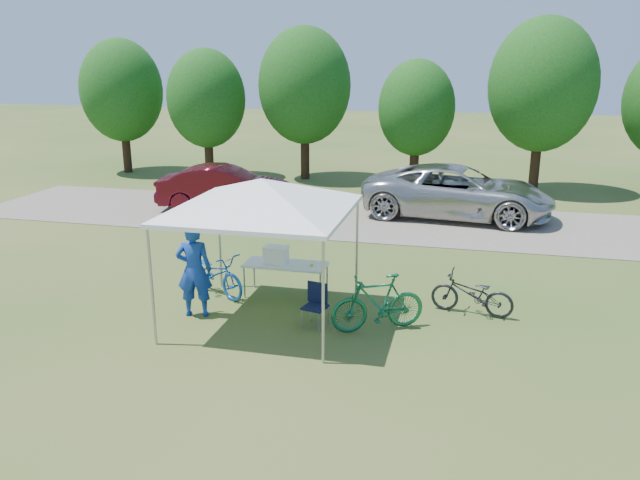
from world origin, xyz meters
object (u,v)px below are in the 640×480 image
object	(u,v)px
cooler	(276,255)
cyclist	(194,270)
folding_table	(286,266)
minivan	(458,192)
folding_chair	(316,301)
bike_dark	(472,294)
bike_blue	(214,273)
bike_green	(378,303)
sedan	(225,188)

from	to	relation	value
cooler	cyclist	size ratio (longest dim) A/B	0.27
folding_table	minivan	bearing A→B (deg)	67.02
folding_chair	bike_dark	distance (m)	3.05
cyclist	bike_dark	world-z (taller)	cyclist
folding_chair	bike_blue	distance (m)	2.66
bike_green	sedan	distance (m)	10.41
cooler	bike_dark	bearing A→B (deg)	-1.57
bike_green	bike_dark	size ratio (longest dim) A/B	1.11
minivan	cyclist	bearing A→B (deg)	158.29
bike_blue	cooler	bearing A→B (deg)	-50.28
bike_blue	minivan	size ratio (longest dim) A/B	0.30
bike_dark	sedan	size ratio (longest dim) A/B	0.37
cooler	minivan	xyz separation A→B (m)	(3.48, 7.73, -0.06)
bike_dark	sedan	distance (m)	10.69
minivan	sedan	xyz separation A→B (m)	(-7.44, -0.69, -0.09)
minivan	sedan	size ratio (longest dim) A/B	1.34
bike_green	minivan	world-z (taller)	minivan
cyclist	minivan	size ratio (longest dim) A/B	0.32
bike_green	minivan	xyz separation A→B (m)	(1.16, 8.98, 0.30)
cooler	bike_blue	bearing A→B (deg)	-168.51
cooler	bike_green	xyz separation A→B (m)	(2.33, -1.26, -0.36)
bike_blue	bike_dark	xyz separation A→B (m)	(5.28, 0.15, -0.04)
folding_table	sedan	bearing A→B (deg)	120.62
bike_dark	minivan	size ratio (longest dim) A/B	0.27
folding_chair	sedan	xyz separation A→B (m)	(-5.13, 8.32, 0.27)
folding_chair	bike_dark	xyz separation A→B (m)	(2.82, 1.17, -0.05)
cyclist	folding_table	bearing A→B (deg)	-147.94
folding_table	cyclist	bearing A→B (deg)	-134.88
cooler	cyclist	xyz separation A→B (m)	(-1.19, -1.41, 0.04)
bike_green	sedan	world-z (taller)	sedan
cooler	sedan	xyz separation A→B (m)	(-3.96, 7.03, -0.15)
cyclist	folding_chair	bearing A→B (deg)	169.89
cyclist	sedan	distance (m)	8.88
bike_blue	bike_dark	distance (m)	5.28
folding_chair	cooler	xyz separation A→B (m)	(-1.18, 1.28, 0.42)
folding_table	cyclist	distance (m)	2.00
folding_chair	minivan	size ratio (longest dim) A/B	0.14
folding_table	bike_green	bearing A→B (deg)	-30.70
cyclist	bike_dark	distance (m)	5.37
cyclist	bike_blue	size ratio (longest dim) A/B	1.06
folding_table	cyclist	world-z (taller)	cyclist
folding_table	bike_green	world-z (taller)	bike_green
bike_dark	minivan	bearing A→B (deg)	-166.36
folding_chair	cooler	distance (m)	1.79
folding_table	bike_green	size ratio (longest dim) A/B	0.97
folding_chair	minivan	world-z (taller)	minivan
cyclist	bike_dark	bearing A→B (deg)	-179.04
folding_chair	cyclist	size ratio (longest dim) A/B	0.43
cyclist	bike_green	world-z (taller)	cyclist
minivan	bike_blue	bearing A→B (deg)	154.58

